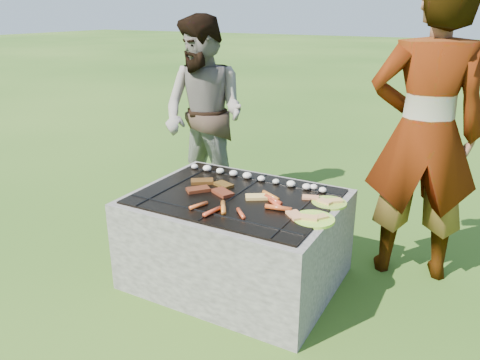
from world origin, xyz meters
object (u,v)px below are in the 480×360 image
at_px(cook, 425,134).
at_px(plate_far, 329,203).
at_px(plate_near, 314,219).
at_px(bystander, 204,116).
at_px(fire_pit, 236,241).

bearing_deg(cook, plate_far, 33.22).
distance_m(plate_near, bystander, 1.81).
xyz_separation_m(plate_far, cook, (0.44, 0.50, 0.37)).
relative_size(fire_pit, plate_near, 4.51).
relative_size(plate_near, bystander, 0.17).
bearing_deg(plate_far, fire_pit, -162.67).
distance_m(plate_far, plate_near, 0.27).
height_order(fire_pit, plate_near, plate_near).
height_order(fire_pit, plate_far, plate_far).
bearing_deg(fire_pit, plate_near, -10.05).
bearing_deg(cook, bystander, -24.99).
bearing_deg(plate_near, fire_pit, 169.95).
xyz_separation_m(fire_pit, plate_near, (0.56, -0.10, 0.33)).
xyz_separation_m(fire_pit, bystander, (-0.87, 0.98, 0.57)).
bearing_deg(fire_pit, plate_far, 17.33).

